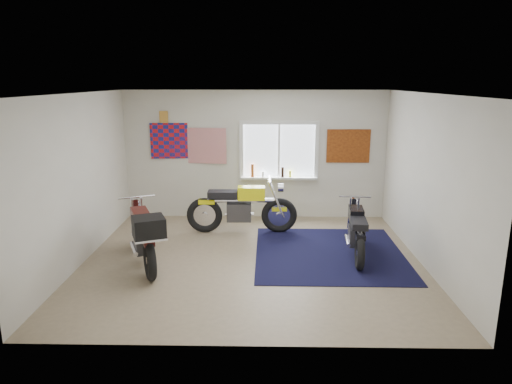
{
  "coord_description": "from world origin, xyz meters",
  "views": [
    {
      "loc": [
        0.2,
        -7.03,
        2.9
      ],
      "look_at": [
        0.06,
        0.4,
        1.06
      ],
      "focal_mm": 32.0,
      "sensor_mm": 36.0,
      "label": 1
    }
  ],
  "objects_px": {
    "navy_rug": "(329,253)",
    "maroon_tourer": "(144,236)",
    "yellow_triumph": "(241,209)",
    "black_chrome_bike": "(356,232)"
  },
  "relations": [
    {
      "from": "yellow_triumph",
      "to": "maroon_tourer",
      "type": "relative_size",
      "value": 1.11
    },
    {
      "from": "navy_rug",
      "to": "yellow_triumph",
      "type": "height_order",
      "value": "yellow_triumph"
    },
    {
      "from": "black_chrome_bike",
      "to": "maroon_tourer",
      "type": "bearing_deg",
      "value": 104.87
    },
    {
      "from": "navy_rug",
      "to": "black_chrome_bike",
      "type": "relative_size",
      "value": 1.44
    },
    {
      "from": "navy_rug",
      "to": "maroon_tourer",
      "type": "xyz_separation_m",
      "value": [
        -3.0,
        -0.63,
        0.52
      ]
    },
    {
      "from": "navy_rug",
      "to": "black_chrome_bike",
      "type": "bearing_deg",
      "value": -6.46
    },
    {
      "from": "yellow_triumph",
      "to": "black_chrome_bike",
      "type": "relative_size",
      "value": 1.19
    },
    {
      "from": "black_chrome_bike",
      "to": "maroon_tourer",
      "type": "relative_size",
      "value": 0.93
    },
    {
      "from": "maroon_tourer",
      "to": "navy_rug",
      "type": "bearing_deg",
      "value": -100.9
    },
    {
      "from": "yellow_triumph",
      "to": "black_chrome_bike",
      "type": "xyz_separation_m",
      "value": [
        1.99,
        -1.16,
        -0.07
      ]
    }
  ]
}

